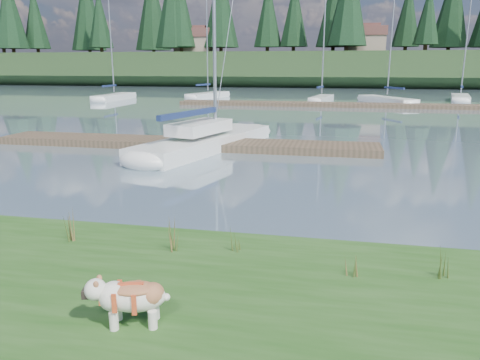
# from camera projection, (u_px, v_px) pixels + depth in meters

# --- Properties ---
(ground) EXTENTS (200.00, 200.00, 0.00)m
(ground) POSITION_uv_depth(u_px,v_px,m) (310.00, 106.00, 38.70)
(ground) COLOR gray
(ground) RESTS_ON ground
(ridge) EXTENTS (200.00, 20.00, 5.00)m
(ridge) POSITION_uv_depth(u_px,v_px,m) (326.00, 70.00, 78.96)
(ridge) COLOR #1D3118
(ridge) RESTS_ON ground
(bulldog) EXTENTS (1.00, 0.55, 0.59)m
(bulldog) POSITION_uv_depth(u_px,v_px,m) (131.00, 296.00, 5.46)
(bulldog) COLOR silver
(bulldog) RESTS_ON bank
(sailboat_main) EXTENTS (4.30, 9.41, 13.29)m
(sailboat_main) POSITION_uv_depth(u_px,v_px,m) (215.00, 137.00, 19.46)
(sailboat_main) COLOR white
(sailboat_main) RESTS_ON ground
(dock_near) EXTENTS (16.00, 2.00, 0.30)m
(dock_near) POSITION_uv_depth(u_px,v_px,m) (183.00, 143.00, 19.51)
(dock_near) COLOR #4C3D2C
(dock_near) RESTS_ON ground
(dock_far) EXTENTS (26.00, 2.20, 0.30)m
(dock_far) POSITION_uv_depth(u_px,v_px,m) (335.00, 105.00, 38.27)
(dock_far) COLOR #4C3D2C
(dock_far) RESTS_ON ground
(sailboat_bg_0) EXTENTS (1.59, 7.67, 11.13)m
(sailboat_bg_0) POSITION_uv_depth(u_px,v_px,m) (118.00, 96.00, 45.95)
(sailboat_bg_0) COLOR white
(sailboat_bg_0) RESTS_ON ground
(sailboat_bg_1) EXTENTS (3.31, 7.50, 11.08)m
(sailboat_bg_1) POSITION_uv_depth(u_px,v_px,m) (211.00, 95.00, 48.34)
(sailboat_bg_1) COLOR white
(sailboat_bg_1) RESTS_ON ground
(sailboat_bg_2) EXTENTS (2.25, 6.39, 9.61)m
(sailboat_bg_2) POSITION_uv_depth(u_px,v_px,m) (323.00, 98.00, 43.13)
(sailboat_bg_2) COLOR white
(sailboat_bg_2) RESTS_ON ground
(sailboat_bg_3) EXTENTS (5.18, 7.74, 11.71)m
(sailboat_bg_3) POSITION_uv_depth(u_px,v_px,m) (382.00, 99.00, 41.92)
(sailboat_bg_3) COLOR white
(sailboat_bg_3) RESTS_ON ground
(sailboat_bg_4) EXTENTS (2.96, 7.77, 11.27)m
(sailboat_bg_4) POSITION_uv_depth(u_px,v_px,m) (460.00, 97.00, 44.38)
(sailboat_bg_4) COLOR white
(sailboat_bg_4) RESTS_ON ground
(weed_0) EXTENTS (0.17, 0.14, 0.71)m
(weed_0) POSITION_uv_depth(u_px,v_px,m) (175.00, 234.00, 7.64)
(weed_0) COLOR #475B23
(weed_0) RESTS_ON bank
(weed_1) EXTENTS (0.17, 0.14, 0.40)m
(weed_1) POSITION_uv_depth(u_px,v_px,m) (234.00, 241.00, 7.71)
(weed_1) COLOR #475B23
(weed_1) RESTS_ON bank
(weed_2) EXTENTS (0.17, 0.14, 0.59)m
(weed_2) POSITION_uv_depth(u_px,v_px,m) (445.00, 263.00, 6.67)
(weed_2) COLOR #475B23
(weed_2) RESTS_ON bank
(weed_3) EXTENTS (0.17, 0.14, 0.64)m
(weed_3) POSITION_uv_depth(u_px,v_px,m) (72.00, 227.00, 8.07)
(weed_3) COLOR #475B23
(weed_3) RESTS_ON bank
(weed_4) EXTENTS (0.17, 0.14, 0.37)m
(weed_4) POSITION_uv_depth(u_px,v_px,m) (350.00, 265.00, 6.81)
(weed_4) COLOR #475B23
(weed_4) RESTS_ON bank
(mud_lip) EXTENTS (60.00, 0.50, 0.14)m
(mud_lip) POSITION_uv_depth(u_px,v_px,m) (205.00, 246.00, 8.66)
(mud_lip) COLOR #33281C
(mud_lip) RESTS_ON ground
(conifer_0) EXTENTS (5.72, 5.72, 14.15)m
(conifer_0) POSITION_uv_depth(u_px,v_px,m) (9.00, 10.00, 81.76)
(conifer_0) COLOR #382619
(conifer_0) RESTS_ON ridge
(conifer_1) EXTENTS (4.40, 4.40, 11.30)m
(conifer_1) POSITION_uv_depth(u_px,v_px,m) (100.00, 19.00, 82.90)
(conifer_1) COLOR #382619
(conifer_1) RESTS_ON ridge
(conifer_2) EXTENTS (6.60, 6.60, 16.05)m
(conifer_2) POSITION_uv_depth(u_px,v_px,m) (174.00, 1.00, 76.53)
(conifer_2) COLOR #382619
(conifer_2) RESTS_ON ridge
(conifer_3) EXTENTS (4.84, 4.84, 12.25)m
(conifer_3) POSITION_uv_depth(u_px,v_px,m) (268.00, 13.00, 77.78)
(conifer_3) COLOR #382619
(conifer_3) RESTS_ON ridge
(conifer_5) EXTENTS (3.96, 3.96, 10.35)m
(conifer_5) POSITION_uv_depth(u_px,v_px,m) (428.00, 14.00, 71.13)
(conifer_5) COLOR #382619
(conifer_5) RESTS_ON ridge
(house_0) EXTENTS (6.30, 5.30, 4.65)m
(house_0) POSITION_uv_depth(u_px,v_px,m) (196.00, 41.00, 79.33)
(house_0) COLOR gray
(house_0) RESTS_ON ridge
(house_1) EXTENTS (6.30, 5.30, 4.65)m
(house_1) POSITION_uv_depth(u_px,v_px,m) (366.00, 39.00, 74.71)
(house_1) COLOR gray
(house_1) RESTS_ON ridge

